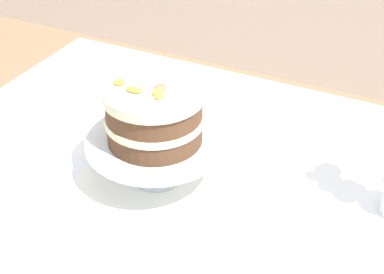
% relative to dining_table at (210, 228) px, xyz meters
% --- Properties ---
extents(dining_table, '(1.40, 1.00, 0.74)m').
position_rel_dining_table_xyz_m(dining_table, '(0.00, 0.00, 0.00)').
color(dining_table, white).
rests_on(dining_table, ground).
extents(linen_napkin, '(0.35, 0.35, 0.00)m').
position_rel_dining_table_xyz_m(linen_napkin, '(-0.13, 0.00, 0.09)').
color(linen_napkin, white).
rests_on(linen_napkin, dining_table).
extents(cake_stand, '(0.29, 0.29, 0.10)m').
position_rel_dining_table_xyz_m(cake_stand, '(-0.13, 0.00, 0.17)').
color(cake_stand, silver).
rests_on(cake_stand, linen_napkin).
extents(layer_cake, '(0.20, 0.20, 0.13)m').
position_rel_dining_table_xyz_m(layer_cake, '(-0.13, 0.00, 0.25)').
color(layer_cake, brown).
rests_on(layer_cake, cake_stand).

